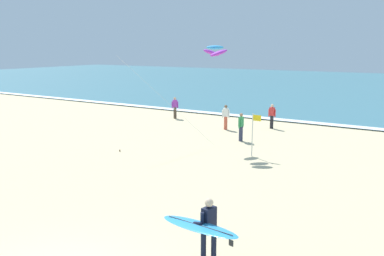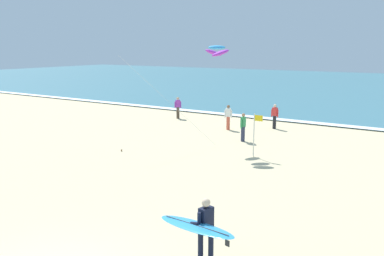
% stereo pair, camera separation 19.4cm
% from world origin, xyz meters
% --- Properties ---
extents(ocean_water, '(160.00, 60.00, 0.08)m').
position_xyz_m(ocean_water, '(0.00, 52.24, 0.04)').
color(ocean_water, teal).
rests_on(ocean_water, ground).
extents(shoreline_foam, '(160.00, 0.92, 0.01)m').
position_xyz_m(shoreline_foam, '(0.00, 22.54, 0.09)').
color(shoreline_foam, white).
rests_on(shoreline_foam, ocean_water).
extents(surfer_lead, '(2.36, 1.14, 1.71)m').
position_xyz_m(surfer_lead, '(2.37, 2.67, 1.05)').
color(surfer_lead, black).
rests_on(surfer_lead, ground).
extents(kite_arc_cobalt_mid, '(4.57, 4.40, 5.26)m').
position_xyz_m(kite_arc_cobalt_mid, '(-3.16, 13.26, 4.97)').
color(kite_arc_cobalt_mid, purple).
rests_on(kite_arc_cobalt_mid, ground).
extents(bystander_white_top, '(0.48, 0.26, 1.59)m').
position_xyz_m(bystander_white_top, '(-4.70, 17.66, 0.81)').
color(bystander_white_top, '#D8593F').
rests_on(bystander_white_top, ground).
extents(bystander_green_top, '(0.22, 0.50, 1.59)m').
position_xyz_m(bystander_green_top, '(-2.51, 15.22, 0.81)').
color(bystander_green_top, '#2D334C').
rests_on(bystander_green_top, ground).
extents(bystander_purple_top, '(0.36, 0.39, 1.59)m').
position_xyz_m(bystander_purple_top, '(-9.71, 19.31, 0.81)').
color(bystander_purple_top, '#4C3D2D').
rests_on(bystander_purple_top, ground).
extents(bystander_red_top, '(0.50, 0.22, 1.59)m').
position_xyz_m(bystander_red_top, '(-2.33, 19.54, 0.81)').
color(bystander_red_top, black).
rests_on(bystander_red_top, ground).
extents(lifeguard_flag, '(0.45, 0.05, 2.10)m').
position_xyz_m(lifeguard_flag, '(-0.63, 12.57, 1.27)').
color(lifeguard_flag, silver).
rests_on(lifeguard_flag, ground).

